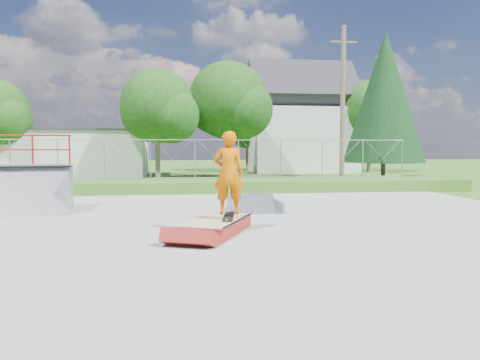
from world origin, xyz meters
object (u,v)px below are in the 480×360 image
object	(u,v)px
quarter_pipe	(28,174)
skater	(229,176)
flat_bank_ramp	(255,205)
grind_box	(216,227)

from	to	relation	value
quarter_pipe	skater	xyz separation A→B (m)	(5.46, -3.92, 0.14)
quarter_pipe	flat_bank_ramp	distance (m)	6.69
grind_box	quarter_pipe	size ratio (longest dim) A/B	1.05
grind_box	skater	size ratio (longest dim) A/B	1.32
flat_bank_ramp	skater	distance (m)	3.72
quarter_pipe	skater	size ratio (longest dim) A/B	1.25
flat_bank_ramp	quarter_pipe	bearing A→B (deg)	171.66
flat_bank_ramp	skater	size ratio (longest dim) A/B	0.83
flat_bank_ramp	skater	xyz separation A→B (m)	(-1.14, -3.37, 1.08)
grind_box	quarter_pipe	distance (m)	6.55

